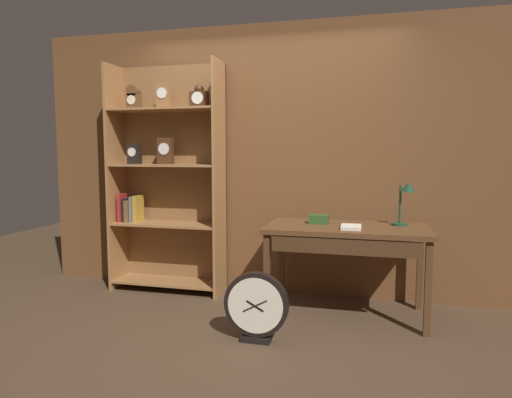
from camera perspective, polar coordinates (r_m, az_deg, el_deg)
ground_plane at (r=3.41m, az=-3.31°, el=-17.99°), size 10.00×10.00×0.00m
back_wood_panel at (r=4.42m, az=1.92°, el=4.84°), size 4.80×0.05×2.60m
bookshelf at (r=4.58m, az=-11.36°, el=2.58°), size 1.13×0.35×2.24m
workbench at (r=3.85m, az=11.35°, el=-4.64°), size 1.34×0.71×0.77m
desk_lamp at (r=3.96m, az=18.26°, el=0.01°), size 0.19×0.19×0.39m
toolbox_small at (r=3.95m, az=7.90°, el=-2.53°), size 0.16×0.12×0.08m
open_repair_manual at (r=3.74m, az=11.87°, el=-3.48°), size 0.17×0.22×0.02m
round_clock_large at (r=3.38m, az=0.02°, el=-13.38°), size 0.48×0.11×0.52m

